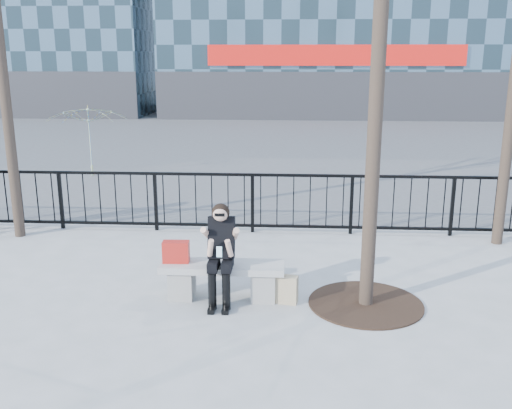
{
  "coord_description": "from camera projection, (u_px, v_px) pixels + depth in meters",
  "views": [
    {
      "loc": [
        0.89,
        -7.09,
        3.16
      ],
      "look_at": [
        0.4,
        0.8,
        1.1
      ],
      "focal_mm": 40.0,
      "sensor_mm": 36.0,
      "label": 1
    }
  ],
  "objects": [
    {
      "name": "ground",
      "position": [
        223.0,
        298.0,
        7.7
      ],
      "size": [
        120.0,
        120.0,
        0.0
      ],
      "primitive_type": "plane",
      "color": "gray",
      "rests_on": "ground"
    },
    {
      "name": "street_surface",
      "position": [
        268.0,
        140.0,
        22.19
      ],
      "size": [
        60.0,
        23.0,
        0.01
      ],
      "primitive_type": "cube",
      "color": "#474747",
      "rests_on": "ground"
    },
    {
      "name": "railing",
      "position": [
        242.0,
        203.0,
        10.46
      ],
      "size": [
        14.0,
        0.06,
        1.1
      ],
      "color": "black",
      "rests_on": "ground"
    },
    {
      "name": "tree_grate",
      "position": [
        366.0,
        304.0,
        7.49
      ],
      "size": [
        1.5,
        1.5,
        0.02
      ],
      "primitive_type": "cylinder",
      "color": "black",
      "rests_on": "ground"
    },
    {
      "name": "bench_main",
      "position": [
        223.0,
        277.0,
        7.62
      ],
      "size": [
        1.65,
        0.46,
        0.49
      ],
      "color": "gray",
      "rests_on": "ground"
    },
    {
      "name": "seated_woman",
      "position": [
        221.0,
        255.0,
        7.38
      ],
      "size": [
        0.5,
        0.64,
        1.34
      ],
      "color": "black",
      "rests_on": "ground"
    },
    {
      "name": "handbag",
      "position": [
        176.0,
        252.0,
        7.6
      ],
      "size": [
        0.36,
        0.18,
        0.29
      ],
      "primitive_type": "cube",
      "rotation": [
        0.0,
        0.0,
        0.04
      ],
      "color": "red",
      "rests_on": "bench_main"
    },
    {
      "name": "shopping_bag",
      "position": [
        283.0,
        289.0,
        7.51
      ],
      "size": [
        0.42,
        0.22,
        0.38
      ],
      "primitive_type": "cube",
      "rotation": [
        0.0,
        0.0,
        -0.21
      ],
      "color": "#CCBB90",
      "rests_on": "ground"
    },
    {
      "name": "vendor_umbrella",
      "position": [
        89.0,
        141.0,
        15.18
      ],
      "size": [
        2.44,
        2.48,
        1.92
      ],
      "primitive_type": "imported",
      "rotation": [
        0.0,
        0.0,
        -0.18
      ],
      "color": "yellow",
      "rests_on": "ground"
    }
  ]
}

